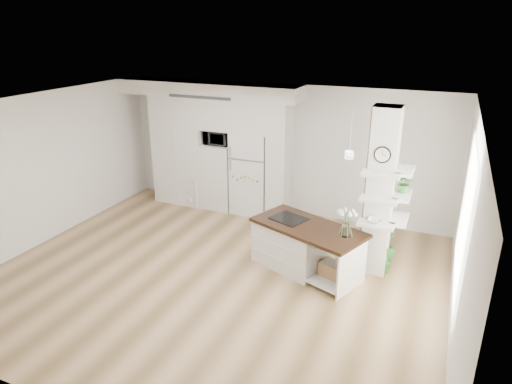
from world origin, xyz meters
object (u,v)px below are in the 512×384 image
refrigerator (252,173)px  floor_plant_a (387,259)px  bookshelf (191,192)px  kitchen_island (298,244)px

refrigerator → floor_plant_a: (3.03, -1.51, -0.63)m
refrigerator → bookshelf: size_ratio=2.61×
kitchen_island → refrigerator: bearing=151.8°
refrigerator → bookshelf: 1.54m
bookshelf → floor_plant_a: bearing=-12.0°
kitchen_island → bookshelf: kitchen_island is taller
bookshelf → floor_plant_a: 4.64m
bookshelf → kitchen_island: bearing=-24.6°
kitchen_island → floor_plant_a: (1.38, 0.39, -0.18)m
refrigerator → kitchen_island: size_ratio=0.88×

